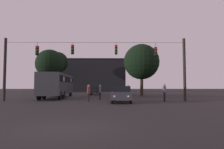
# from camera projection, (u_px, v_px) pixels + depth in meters

# --- Properties ---
(ground_plane) EXTENTS (168.00, 168.00, 0.00)m
(ground_plane) POSITION_uv_depth(u_px,v_px,m) (100.00, 96.00, 31.48)
(ground_plane) COLOR black
(ground_plane) RESTS_ON ground
(overhead_signal_span) EXTENTS (18.75, 0.44, 6.47)m
(overhead_signal_span) POSITION_uv_depth(u_px,v_px,m) (95.00, 64.00, 20.44)
(overhead_signal_span) COLOR black
(overhead_signal_span) RESTS_ON ground
(city_bus) EXTENTS (3.13, 11.12, 3.00)m
(city_bus) POSITION_uv_depth(u_px,v_px,m) (58.00, 83.00, 25.78)
(city_bus) COLOR #2D2D33
(city_bus) RESTS_ON ground
(car_near_right) EXTENTS (2.10, 4.43, 1.52)m
(car_near_right) POSITION_uv_depth(u_px,v_px,m) (122.00, 94.00, 18.71)
(car_near_right) COLOR #2D2D33
(car_near_right) RESTS_ON ground
(car_far_left) EXTENTS (1.91, 4.38, 1.52)m
(car_far_left) POSITION_uv_depth(u_px,v_px,m) (96.00, 90.00, 34.94)
(car_far_left) COLOR black
(car_far_left) RESTS_ON ground
(pedestrian_crossing_left) EXTENTS (0.32, 0.41, 1.66)m
(pedestrian_crossing_left) POSITION_uv_depth(u_px,v_px,m) (89.00, 92.00, 19.38)
(pedestrian_crossing_left) COLOR black
(pedestrian_crossing_left) RESTS_ON ground
(pedestrian_crossing_center) EXTENTS (0.29, 0.39, 1.67)m
(pedestrian_crossing_center) POSITION_uv_depth(u_px,v_px,m) (100.00, 91.00, 21.98)
(pedestrian_crossing_center) COLOR black
(pedestrian_crossing_center) RESTS_ON ground
(pedestrian_crossing_right) EXTENTS (0.28, 0.39, 1.66)m
(pedestrian_crossing_right) POSITION_uv_depth(u_px,v_px,m) (128.00, 91.00, 22.30)
(pedestrian_crossing_right) COLOR black
(pedestrian_crossing_right) RESTS_ON ground
(pedestrian_near_bus) EXTENTS (0.26, 0.37, 1.74)m
(pedestrian_near_bus) POSITION_uv_depth(u_px,v_px,m) (164.00, 91.00, 19.54)
(pedestrian_near_bus) COLOR black
(pedestrian_near_bus) RESTS_ON ground
(corner_building) EXTENTS (19.46, 11.38, 9.08)m
(corner_building) POSITION_uv_depth(u_px,v_px,m) (91.00, 76.00, 59.08)
(corner_building) COLOR black
(corner_building) RESTS_ON ground
(tree_left_silhouette) EXTENTS (5.25, 5.25, 8.32)m
(tree_left_silhouette) POSITION_uv_depth(u_px,v_px,m) (50.00, 64.00, 36.88)
(tree_left_silhouette) COLOR #2D2116
(tree_left_silhouette) RESTS_ON ground
(tree_behind_building) EXTENTS (5.03, 5.03, 9.67)m
(tree_behind_building) POSITION_uv_depth(u_px,v_px,m) (58.00, 63.00, 47.30)
(tree_behind_building) COLOR black
(tree_behind_building) RESTS_ON ground
(tree_right_far) EXTENTS (5.65, 5.65, 8.23)m
(tree_right_far) POSITION_uv_depth(u_px,v_px,m) (141.00, 62.00, 31.72)
(tree_right_far) COLOR #2D2116
(tree_right_far) RESTS_ON ground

